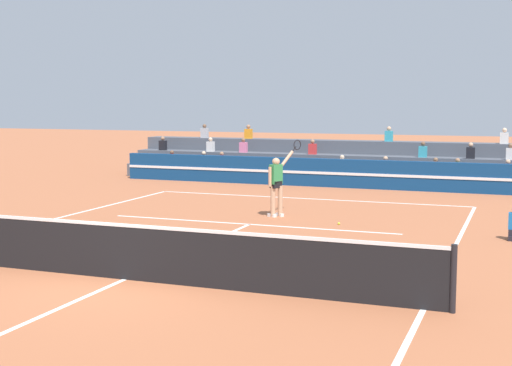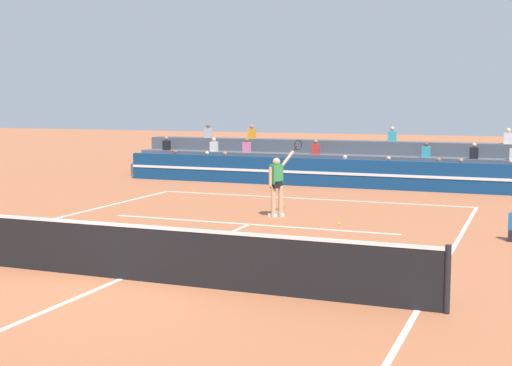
{
  "view_description": "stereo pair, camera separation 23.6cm",
  "coord_description": "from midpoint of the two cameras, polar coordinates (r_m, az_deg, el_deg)",
  "views": [
    {
      "loc": [
        6.93,
        -11.32,
        3.32
      ],
      "look_at": [
        0.07,
        6.74,
        1.1
      ],
      "focal_mm": 50.0,
      "sensor_mm": 36.0,
      "label": 1
    },
    {
      "loc": [
        7.15,
        -11.23,
        3.32
      ],
      "look_at": [
        0.07,
        6.74,
        1.1
      ],
      "focal_mm": 50.0,
      "sensor_mm": 36.0,
      "label": 2
    }
  ],
  "objects": [
    {
      "name": "ground_plane",
      "position": [
        13.7,
        -10.26,
        -7.57
      ],
      "size": [
        120.0,
        120.0,
        0.0
      ],
      "primitive_type": "plane",
      "color": "#AD603D"
    },
    {
      "name": "court_lines",
      "position": [
        13.7,
        -10.27,
        -7.56
      ],
      "size": [
        11.1,
        23.9,
        0.01
      ],
      "color": "white",
      "rests_on": "ground"
    },
    {
      "name": "tennis_net",
      "position": [
        13.58,
        -10.31,
        -5.35
      ],
      "size": [
        12.0,
        0.1,
        1.1
      ],
      "color": "black",
      "rests_on": "ground"
    },
    {
      "name": "sponsor_banner_wall",
      "position": [
        27.74,
        6.69,
        0.78
      ],
      "size": [
        18.0,
        0.26,
        1.1
      ],
      "color": "navy",
      "rests_on": "ground"
    },
    {
      "name": "bleacher_stand",
      "position": [
        30.18,
        7.94,
        1.42
      ],
      "size": [
        19.38,
        2.85,
        2.28
      ],
      "color": "#4C515B",
      "rests_on": "ground"
    },
    {
      "name": "tennis_player",
      "position": [
        20.49,
        2.05,
        -0.01
      ],
      "size": [
        0.74,
        1.25,
        2.26
      ],
      "color": "tan",
      "rests_on": "ground"
    },
    {
      "name": "tennis_ball",
      "position": [
        19.38,
        6.99,
        -3.25
      ],
      "size": [
        0.07,
        0.07,
        0.07
      ],
      "primitive_type": "sphere",
      "color": "#C6DB33",
      "rests_on": "ground"
    }
  ]
}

